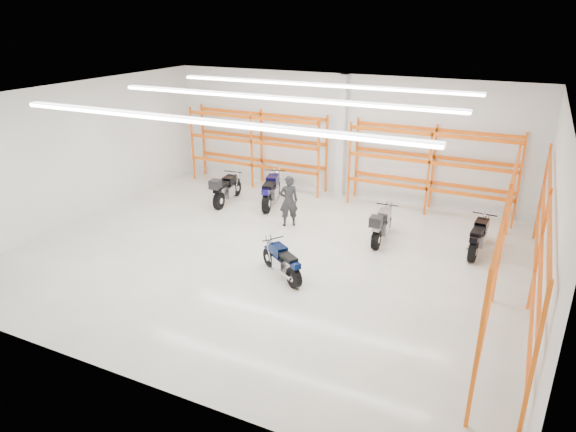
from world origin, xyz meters
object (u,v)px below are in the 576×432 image
at_px(motorcycle_back_c, 381,226).
at_px(structural_column, 341,137).
at_px(motorcycle_back_a, 225,190).
at_px(motorcycle_back_d, 478,238).
at_px(motorcycle_main, 283,263).
at_px(standing_man, 289,201).
at_px(motorcycle_back_b, 271,191).

bearing_deg(motorcycle_back_c, structural_column, 126.27).
xyz_separation_m(motorcycle_back_a, motorcycle_back_d, (8.78, -0.37, -0.06)).
xyz_separation_m(motorcycle_back_d, structural_column, (-5.40, 3.16, 1.77)).
xyz_separation_m(motorcycle_main, motorcycle_back_d, (4.43, 3.79, 0.05)).
bearing_deg(motorcycle_back_d, standing_man, -175.26).
xyz_separation_m(motorcycle_back_b, standing_man, (1.38, -1.41, 0.31)).
xyz_separation_m(motorcycle_back_c, standing_man, (-3.08, -0.02, 0.33)).
bearing_deg(motorcycle_back_d, structural_column, 149.69).
xyz_separation_m(motorcycle_back_a, motorcycle_back_c, (6.03, -0.83, -0.02)).
distance_m(motorcycle_main, motorcycle_back_b, 5.48).
bearing_deg(standing_man, motorcycle_main, 76.92).
relative_size(motorcycle_main, motorcycle_back_c, 0.77).
distance_m(motorcycle_back_b, structural_column, 3.34).
xyz_separation_m(motorcycle_back_b, motorcycle_back_c, (4.46, -1.39, -0.02)).
relative_size(motorcycle_back_c, standing_man, 1.25).
bearing_deg(structural_column, motorcycle_back_c, -53.73).
bearing_deg(structural_column, standing_man, -96.64).
height_order(motorcycle_back_d, standing_man, standing_man).
bearing_deg(motorcycle_back_d, motorcycle_back_b, 172.64).
xyz_separation_m(motorcycle_main, motorcycle_back_b, (-2.78, 4.72, 0.10)).
relative_size(motorcycle_back_b, motorcycle_back_c, 1.09).
bearing_deg(motorcycle_back_a, structural_column, 39.53).
distance_m(motorcycle_main, motorcycle_back_a, 6.02).
distance_m(motorcycle_back_a, structural_column, 4.70).
distance_m(motorcycle_back_d, standing_man, 5.86).
distance_m(motorcycle_back_c, motorcycle_back_d, 2.79).
bearing_deg(motorcycle_main, motorcycle_back_c, 63.26).
relative_size(motorcycle_back_d, structural_column, 0.47).
bearing_deg(motorcycle_back_c, motorcycle_back_b, 162.69).
height_order(motorcycle_back_c, standing_man, standing_man).
distance_m(motorcycle_back_a, standing_man, 3.09).
bearing_deg(motorcycle_back_a, motorcycle_back_d, -2.43).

